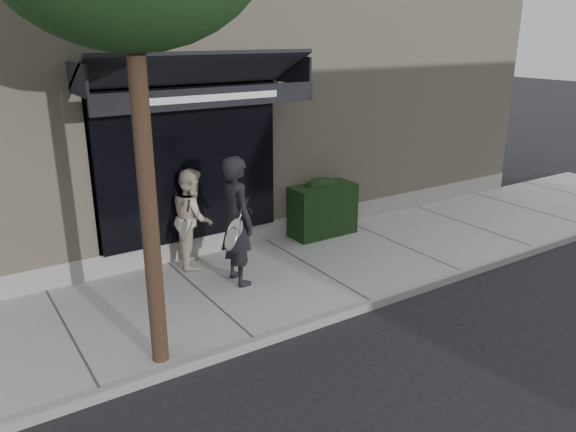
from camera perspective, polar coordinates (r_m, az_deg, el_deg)
ground at (r=9.68m, az=2.43°, el=-5.79°), size 80.00×80.00×0.00m
sidewalk at (r=9.65m, az=2.44°, el=-5.47°), size 20.00×3.00×0.12m
curb at (r=8.56m, az=8.53°, el=-8.87°), size 20.00×0.10×0.14m
building_facade at (r=13.23m, az=-10.28°, el=12.79°), size 14.30×8.04×5.64m
hedge at (r=11.00m, az=3.38°, el=0.87°), size 1.30×0.70×1.14m
pedestrian_front at (r=8.74m, az=-5.17°, el=-0.48°), size 0.69×0.96×2.05m
pedestrian_back at (r=9.57m, az=-9.65°, el=-0.15°), size 0.89×0.99×1.69m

